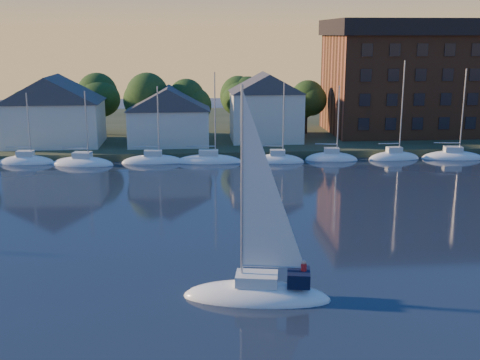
{
  "coord_description": "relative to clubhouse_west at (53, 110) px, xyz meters",
  "views": [
    {
      "loc": [
        -2.97,
        -27.55,
        16.09
      ],
      "look_at": [
        1.15,
        22.0,
        4.05
      ],
      "focal_mm": 45.0,
      "sensor_mm": 36.0,
      "label": 1
    }
  ],
  "objects": [
    {
      "name": "clubhouse_west",
      "position": [
        0.0,
        0.0,
        0.0
      ],
      "size": [
        13.65,
        9.45,
        9.64
      ],
      "color": "beige",
      "rests_on": "shoreline_land"
    },
    {
      "name": "condo_block",
      "position": [
        56.0,
        6.95,
        3.86
      ],
      "size": [
        31.0,
        17.0,
        17.4
      ],
      "color": "brown",
      "rests_on": "shoreline_land"
    },
    {
      "name": "shoreline_land",
      "position": [
        22.0,
        17.0,
        -5.93
      ],
      "size": [
        160.0,
        50.0,
        2.0
      ],
      "primitive_type": "cube",
      "color": "#2F3720",
      "rests_on": "ground"
    },
    {
      "name": "moored_fleet",
      "position": [
        18.0,
        -9.0,
        -5.83
      ],
      "size": [
        79.5,
        2.4,
        12.05
      ],
      "color": "white",
      "rests_on": "ground"
    },
    {
      "name": "wooden_dock",
      "position": [
        22.0,
        -6.0,
        -5.93
      ],
      "size": [
        120.0,
        3.0,
        1.0
      ],
      "primitive_type": "cube",
      "color": "brown",
      "rests_on": "ground"
    },
    {
      "name": "tree_line",
      "position": [
        24.0,
        5.0,
        1.24
      ],
      "size": [
        93.4,
        5.4,
        8.9
      ],
      "color": "#3C2A1B",
      "rests_on": "shoreline_land"
    },
    {
      "name": "clubhouse_east",
      "position": [
        30.0,
        1.0,
        0.07
      ],
      "size": [
        10.5,
        8.4,
        9.8
      ],
      "color": "beige",
      "rests_on": "shoreline_land"
    },
    {
      "name": "ground",
      "position": [
        22.0,
        -58.0,
        -5.93
      ],
      "size": [
        260.0,
        260.0,
        0.0
      ],
      "primitive_type": "plane",
      "color": "black",
      "rests_on": "ground"
    },
    {
      "name": "clubhouse_centre",
      "position": [
        16.0,
        -1.0,
        -0.8
      ],
      "size": [
        11.55,
        8.4,
        8.08
      ],
      "color": "beige",
      "rests_on": "shoreline_land"
    },
    {
      "name": "hero_sailboat",
      "position": [
        23.1,
        -50.9,
        -5.33
      ],
      "size": [
        9.63,
        4.5,
        14.4
      ],
      "rotation": [
        0.0,
        0.0,
        2.97
      ],
      "color": "white",
      "rests_on": "ground"
    }
  ]
}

